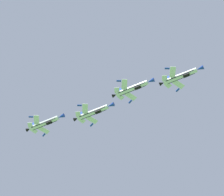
# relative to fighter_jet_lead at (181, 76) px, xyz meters

# --- Properties ---
(fighter_jet_lead) EXTENTS (15.89, 10.47, 4.37)m
(fighter_jet_lead) POSITION_rel_fighter_jet_lead_xyz_m (0.00, 0.00, 0.00)
(fighter_jet_lead) COLOR white
(fighter_jet_left_wing) EXTENTS (15.89, 10.47, 4.37)m
(fighter_jet_left_wing) POSITION_rel_fighter_jet_lead_xyz_m (-17.16, 1.57, 1.33)
(fighter_jet_left_wing) COLOR white
(fighter_jet_right_wing) EXTENTS (15.89, 10.47, 4.36)m
(fighter_jet_right_wing) POSITION_rel_fighter_jet_lead_xyz_m (-32.83, 6.79, -0.50)
(fighter_jet_right_wing) COLOR white
(fighter_jet_left_outer) EXTENTS (15.89, 10.47, 4.34)m
(fighter_jet_left_outer) POSITION_rel_fighter_jet_lead_xyz_m (-52.23, 9.17, 2.52)
(fighter_jet_left_outer) COLOR white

